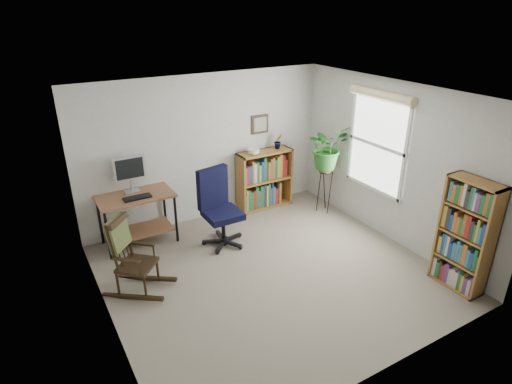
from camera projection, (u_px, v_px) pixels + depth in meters
floor at (271, 272)px, 5.84m from camera, size 4.20×4.00×0.00m
ceiling at (274, 96)px, 4.86m from camera, size 4.20×4.00×0.00m
wall_back at (206, 149)px, 6.92m from camera, size 4.20×0.00×2.40m
wall_front at (393, 272)px, 3.77m from camera, size 4.20×0.00×2.40m
wall_left at (99, 234)px, 4.38m from camera, size 0.00×4.00×2.40m
wall_right at (392, 163)px, 6.32m from camera, size 0.00×4.00×2.40m
window at (377, 145)px, 6.45m from camera, size 0.12×1.20×1.50m
desk at (138, 219)px, 6.42m from camera, size 1.09×0.60×0.79m
monitor at (130, 175)px, 6.25m from camera, size 0.46×0.16×0.56m
keyboard at (137, 198)px, 6.16m from camera, size 0.40×0.15×0.02m
office_chair at (223, 209)px, 6.29m from camera, size 0.76×0.76×1.19m
rocking_chair at (136, 255)px, 5.28m from camera, size 1.01×1.00×1.03m
low_bookshelf at (264, 179)px, 7.52m from camera, size 0.99×0.33×1.04m
tall_bookshelf at (466, 236)px, 5.28m from camera, size 0.28×0.65×1.48m
plant_stand at (324, 188)px, 7.38m from camera, size 0.31×0.31×0.87m
spider_plant at (329, 126)px, 6.93m from camera, size 1.69×1.88×1.46m
potted_plant_small at (278, 146)px, 7.43m from camera, size 0.13×0.24×0.11m
framed_picture at (260, 124)px, 7.25m from camera, size 0.32×0.04×0.32m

